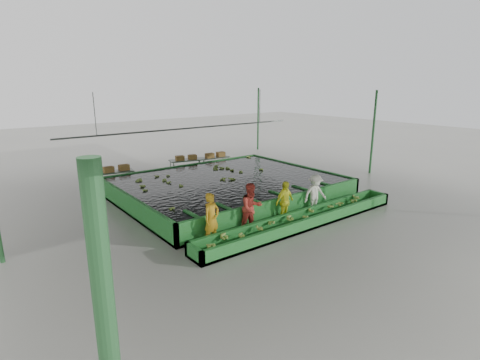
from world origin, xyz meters
TOP-DOWN VIEW (x-y plane):
  - ground at (0.00, 0.00)m, footprint 80.00×80.00m
  - shed_roof at (0.00, 0.00)m, footprint 20.00×22.00m
  - shed_posts at (0.00, 0.00)m, footprint 20.00×22.00m
  - flotation_tank at (0.00, 1.50)m, footprint 10.00×8.00m
  - tank_water at (0.00, 1.50)m, footprint 9.70×7.70m
  - sorting_trough at (0.00, -3.60)m, footprint 10.00×1.00m
  - cableway_rail at (0.00, 5.00)m, footprint 0.08×0.08m
  - rail_hanger_left at (-5.00, 5.00)m, footprint 0.04×0.04m
  - rail_hanger_right at (5.00, 5.00)m, footprint 0.04×0.04m
  - worker_a at (-3.76, -2.80)m, footprint 0.75×0.58m
  - worker_b at (-2.00, -2.80)m, footprint 0.97×0.79m
  - worker_c at (-0.30, -2.80)m, footprint 1.02×0.51m
  - worker_d at (1.49, -2.80)m, footprint 1.20×0.85m
  - packing_table_left at (-3.89, 6.34)m, footprint 2.03×1.05m
  - packing_table_mid at (0.59, 6.51)m, footprint 2.19×1.23m
  - packing_table_right at (2.46, 6.43)m, footprint 1.99×0.93m
  - box_stack_left at (-3.77, 6.32)m, footprint 1.35×0.39m
  - box_stack_mid at (0.49, 6.43)m, footprint 1.31×0.61m
  - box_stack_right at (2.54, 6.37)m, footprint 1.33×0.44m
  - floating_bananas at (0.00, 2.30)m, footprint 8.23×5.61m
  - trough_bananas at (0.00, -3.60)m, footprint 9.38×0.63m

SIDE VIEW (x-z plane):
  - ground at x=0.00m, z-range 0.00..0.00m
  - sorting_trough at x=0.00m, z-range 0.00..0.50m
  - trough_bananas at x=0.00m, z-range 0.34..0.46m
  - packing_table_right at x=2.46m, z-range 0.00..0.88m
  - packing_table_left at x=-3.89m, z-range 0.00..0.88m
  - flotation_tank at x=0.00m, z-range 0.00..0.90m
  - packing_table_mid at x=0.59m, z-range 0.00..0.94m
  - worker_c at x=-0.30m, z-range 0.00..1.68m
  - worker_d at x=1.49m, z-range 0.00..1.68m
  - tank_water at x=0.00m, z-range 0.85..0.85m
  - floating_bananas at x=0.00m, z-range 0.79..0.91m
  - box_stack_right at x=2.54m, z-range 0.74..1.02m
  - box_stack_left at x=-3.77m, z-range 0.74..1.03m
  - worker_a at x=-3.76m, z-range 0.00..1.82m
  - worker_b at x=-2.00m, z-range 0.00..1.87m
  - box_stack_mid at x=0.49m, z-range 0.81..1.08m
  - shed_posts at x=0.00m, z-range 0.00..5.00m
  - cableway_rail at x=0.00m, z-range -4.00..10.00m
  - rail_hanger_left at x=-5.00m, z-range 3.00..5.00m
  - rail_hanger_right at x=5.00m, z-range 3.00..5.00m
  - shed_roof at x=0.00m, z-range 4.98..5.02m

